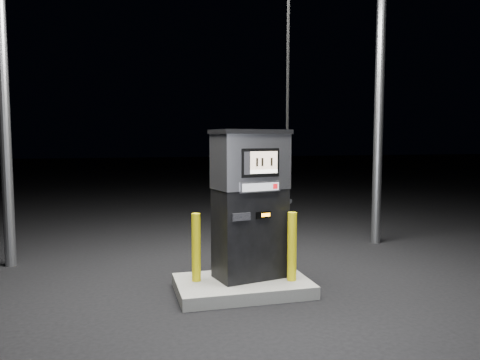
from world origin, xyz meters
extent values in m
plane|color=black|center=(0.00, 0.00, 0.00)|extent=(80.00, 80.00, 0.00)
cube|color=#62635E|center=(0.00, 0.00, 0.07)|extent=(1.60, 1.00, 0.15)
cylinder|color=gray|center=(-3.00, 2.00, 2.25)|extent=(0.16, 0.16, 4.50)
cylinder|color=gray|center=(3.00, 2.00, 2.25)|extent=(0.16, 0.16, 4.50)
cube|color=black|center=(0.12, 0.10, 0.70)|extent=(0.92, 0.65, 1.11)
cube|color=silver|center=(0.12, 0.10, 1.59)|extent=(0.94, 0.67, 0.66)
cube|color=black|center=(0.12, 0.10, 1.95)|extent=(0.99, 0.71, 0.05)
cube|color=black|center=(0.17, -0.16, 1.58)|extent=(0.49, 0.13, 0.34)
cube|color=#C3AA8D|center=(0.22, -0.16, 1.61)|extent=(0.36, 0.08, 0.21)
cube|color=white|center=(0.22, -0.16, 1.48)|extent=(0.36, 0.08, 0.04)
cube|color=silver|center=(0.17, -0.16, 1.30)|extent=(0.53, 0.14, 0.12)
cube|color=#9FA2A7|center=(0.18, -0.17, 1.30)|extent=(0.48, 0.10, 0.09)
cube|color=#B20B12|center=(0.37, -0.13, 1.30)|extent=(0.06, 0.02, 0.06)
cube|color=black|center=(0.22, -0.14, 0.96)|extent=(0.19, 0.06, 0.08)
cube|color=orange|center=(0.24, -0.15, 0.96)|extent=(0.11, 0.03, 0.04)
cube|color=black|center=(-0.07, -0.21, 0.96)|extent=(0.23, 0.07, 0.09)
cube|color=black|center=(0.57, 0.19, 1.08)|extent=(0.12, 0.17, 0.22)
cylinder|color=gray|center=(0.63, 0.20, 1.08)|extent=(0.10, 0.20, 0.06)
cylinder|color=black|center=(0.62, 0.16, 2.56)|extent=(0.04, 0.04, 2.74)
cylinder|color=yellow|center=(-0.55, 0.11, 0.56)|extent=(0.14, 0.14, 0.82)
cylinder|color=yellow|center=(0.57, -0.16, 0.57)|extent=(0.12, 0.12, 0.83)
camera|label=1|loc=(-1.43, -5.37, 1.88)|focal=35.00mm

